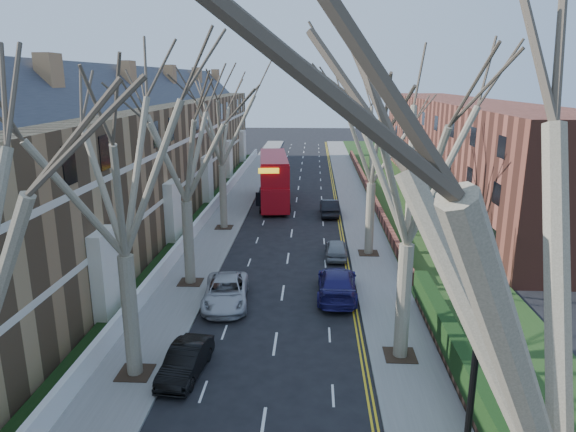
# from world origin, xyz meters

# --- Properties ---
(pavement_left) EXTENTS (3.00, 102.00, 0.12)m
(pavement_left) POSITION_xyz_m (-6.00, 39.00, 0.06)
(pavement_left) COLOR slate
(pavement_left) RESTS_ON ground
(pavement_right) EXTENTS (3.00, 102.00, 0.12)m
(pavement_right) POSITION_xyz_m (6.00, 39.00, 0.06)
(pavement_right) COLOR slate
(pavement_right) RESTS_ON ground
(terrace_left) EXTENTS (9.70, 78.00, 13.60)m
(terrace_left) POSITION_xyz_m (-13.65, 31.00, 5.53)
(terrace_left) COLOR olive
(terrace_left) RESTS_ON ground
(flats_right) EXTENTS (13.97, 54.00, 10.00)m
(flats_right) POSITION_xyz_m (17.46, 43.00, 4.98)
(flats_right) COLOR brown
(flats_right) RESTS_ON ground
(wall_hedge_right) EXTENTS (0.70, 24.00, 1.80)m
(wall_hedge_right) POSITION_xyz_m (7.70, 2.00, 1.12)
(wall_hedge_right) COLOR brown
(wall_hedge_right) RESTS_ON ground
(front_wall_left) EXTENTS (0.30, 78.00, 1.00)m
(front_wall_left) POSITION_xyz_m (-7.65, 31.00, 0.62)
(front_wall_left) COLOR white
(front_wall_left) RESTS_ON ground
(grass_verge_right) EXTENTS (6.00, 102.00, 0.06)m
(grass_verge_right) POSITION_xyz_m (10.50, 39.00, 0.15)
(grass_verge_right) COLOR #1F3E16
(grass_verge_right) RESTS_ON ground
(tree_left_mid) EXTENTS (10.50, 10.50, 14.71)m
(tree_left_mid) POSITION_xyz_m (-5.70, 6.00, 9.56)
(tree_left_mid) COLOR #6A624C
(tree_left_mid) RESTS_ON ground
(tree_left_far) EXTENTS (10.15, 10.15, 14.22)m
(tree_left_far) POSITION_xyz_m (-5.70, 16.00, 9.24)
(tree_left_far) COLOR #6A624C
(tree_left_far) RESTS_ON ground
(tree_left_dist) EXTENTS (10.50, 10.50, 14.71)m
(tree_left_dist) POSITION_xyz_m (-5.70, 28.00, 9.56)
(tree_left_dist) COLOR #6A624C
(tree_left_dist) RESTS_ON ground
(tree_right_mid) EXTENTS (10.50, 10.50, 14.71)m
(tree_right_mid) POSITION_xyz_m (5.70, 8.00, 9.56)
(tree_right_mid) COLOR #6A624C
(tree_right_mid) RESTS_ON ground
(tree_right_far) EXTENTS (10.15, 10.15, 14.22)m
(tree_right_far) POSITION_xyz_m (5.70, 22.00, 9.24)
(tree_right_far) COLOR #6A624C
(tree_right_far) RESTS_ON ground
(double_decker_bus) EXTENTS (3.75, 11.66, 4.77)m
(double_decker_bus) POSITION_xyz_m (-2.21, 37.09, 2.35)
(double_decker_bus) COLOR #A00B14
(double_decker_bus) RESTS_ON ground
(car_left_mid) EXTENTS (1.78, 4.03, 1.29)m
(car_left_mid) POSITION_xyz_m (-3.57, 6.18, 0.64)
(car_left_mid) COLOR black
(car_left_mid) RESTS_ON ground
(car_left_far) EXTENTS (2.88, 5.39, 1.44)m
(car_left_far) POSITION_xyz_m (-3.06, 13.29, 0.72)
(car_left_far) COLOR #AFB1B5
(car_left_far) RESTS_ON ground
(car_right_near) EXTENTS (2.42, 5.56, 1.59)m
(car_right_near) POSITION_xyz_m (3.15, 14.64, 0.80)
(car_right_near) COLOR navy
(car_right_near) RESTS_ON ground
(car_right_mid) EXTENTS (1.62, 3.84, 1.30)m
(car_right_mid) POSITION_xyz_m (3.37, 21.36, 0.65)
(car_right_mid) COLOR gray
(car_right_mid) RESTS_ON ground
(car_right_far) EXTENTS (1.73, 4.59, 1.50)m
(car_right_far) POSITION_xyz_m (3.20, 32.89, 0.75)
(car_right_far) COLOR black
(car_right_far) RESTS_ON ground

